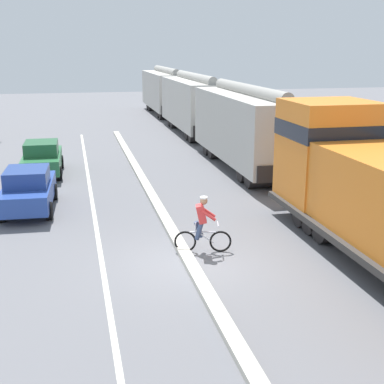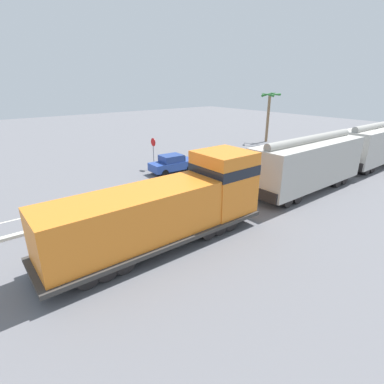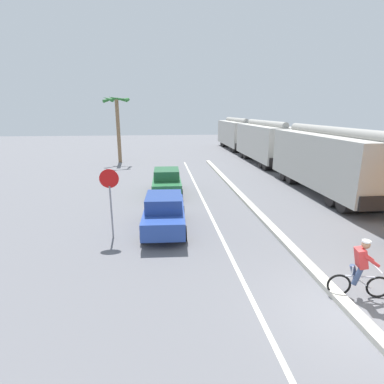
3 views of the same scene
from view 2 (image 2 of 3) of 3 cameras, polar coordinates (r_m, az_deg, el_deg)
ground_plane at (r=20.46m, az=-10.53°, el=-2.34°), size 120.00×120.00×0.00m
median_curb at (r=23.59m, az=2.36°, el=1.30°), size 0.36×36.00×0.16m
lane_stripe at (r=25.38m, az=-1.17°, el=2.52°), size 0.14×36.00×0.01m
locomotive at (r=15.01m, az=-3.91°, el=-3.16°), size 3.10×11.61×4.20m
hopper_car_lead at (r=23.61m, az=21.21°, el=5.00°), size 2.90×10.60×4.18m
hopper_car_middle at (r=33.96m, az=31.55°, el=7.72°), size 2.90×10.60×4.18m
parked_car_blue at (r=27.11m, az=-3.73°, el=5.43°), size 1.98×4.27×1.62m
parked_car_green at (r=30.53m, az=5.64°, el=7.08°), size 1.89×4.23×1.62m
cyclist at (r=20.01m, az=-8.05°, el=-0.21°), size 1.68×0.55×1.71m
stop_sign at (r=28.24m, az=-7.37°, el=8.44°), size 0.76×0.08×2.88m
palm_tree_near at (r=42.29m, az=14.45°, el=15.63°), size 2.60×2.76×6.55m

